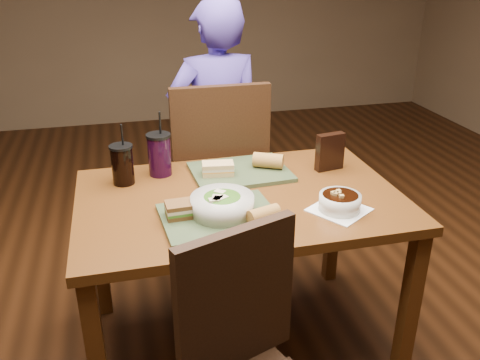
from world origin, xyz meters
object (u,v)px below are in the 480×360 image
Objects in this scene: tray_far at (240,172)px; soup_bowl at (340,202)px; sandwich_far at (218,169)px; baguette_far at (268,161)px; salad_bowl at (222,204)px; cup_berry at (159,154)px; dining_table at (240,215)px; tray_near at (219,217)px; chip_bag at (330,152)px; chair_far at (217,173)px; sandwich_near at (182,209)px; baguette_near at (264,215)px; cup_cola at (122,164)px; diner at (217,134)px.

soup_bowl is at bearing -56.55° from tray_far.
sandwich_far is 0.23m from baguette_far.
cup_berry is (-0.18, 0.46, 0.04)m from salad_bowl.
tray_near reaches higher than dining_table.
baguette_far is 0.79× the size of chip_bag.
chair_far reaches higher than tray_near.
tray_far is 0.48m from sandwich_near.
tray_far is 1.58× the size of soup_bowl.
baguette_far reaches higher than soup_bowl.
tray_far is at bearing 86.16° from baguette_near.
tray_near and tray_far have the same top height.
baguette_near is 0.69m from cup_cola.
cup_berry is at bearing 140.89° from soup_bowl.
tray_near is at bearing 75.57° from diner.
baguette_near is (0.07, -0.46, 0.00)m from sandwich_far.
tray_near is 0.46m from soup_bowl.
soup_bowl is at bearing -46.32° from sandwich_far.
tray_far is 0.14m from baguette_far.
chip_bag is (0.56, 0.33, 0.03)m from salad_bowl.
dining_table is 0.57m from chair_far.
tray_far is at bearing 65.70° from tray_near.
dining_table is 9.05× the size of sandwich_far.
cup_berry is at bearing 166.80° from tray_far.
cup_berry reaches higher than dining_table.
chip_bag reaches higher than baguette_near.
salad_bowl reaches higher than tray_near.
sandwich_near is 1.05× the size of baguette_near.
sandwich_far is at bearing 104.72° from dining_table.
cup_berry reaches higher than baguette_near.
sandwich_near is 0.57m from baguette_far.
baguette_far is (0.29, 0.38, -0.01)m from salad_bowl.
sandwich_far is at bearing -100.47° from chair_far.
soup_bowl is (0.46, -0.04, 0.03)m from tray_near.
chip_bag is at bearing 20.47° from dining_table.
tray_near is at bearing 147.39° from baguette_near.
chair_far is at bearing 115.18° from baguette_far.
cup_berry reaches higher than tray_near.
cup_berry is at bearing 134.32° from dining_table.
sandwich_far reaches higher than tray_far.
sandwich_near is (-0.15, 0.01, -0.01)m from salad_bowl.
salad_bowl is (-0.18, -0.98, 0.08)m from diner.
baguette_near is 0.64m from cup_berry.
sandwich_far is at bearing -6.38° from cup_cola.
chair_far reaches higher than chip_bag.
tray_far is at bearing 11.92° from sandwich_far.
soup_bowl is 0.32m from baguette_near.
cup_cola is at bearing -160.20° from cup_berry.
baguette_far is (0.44, 0.36, 0.01)m from sandwich_near.
cup_cola is at bearing 128.78° from tray_near.
cup_cola is (-0.50, 0.02, 0.08)m from tray_far.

